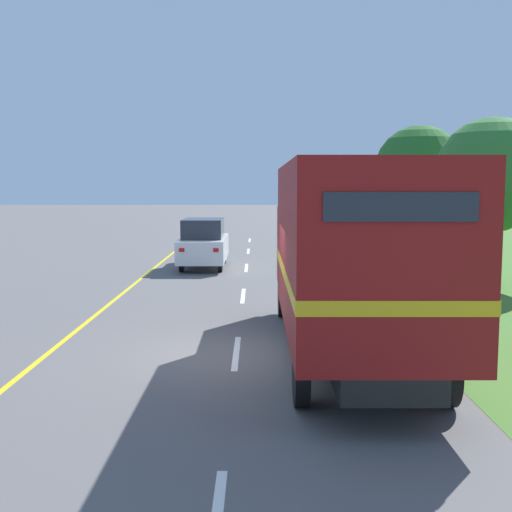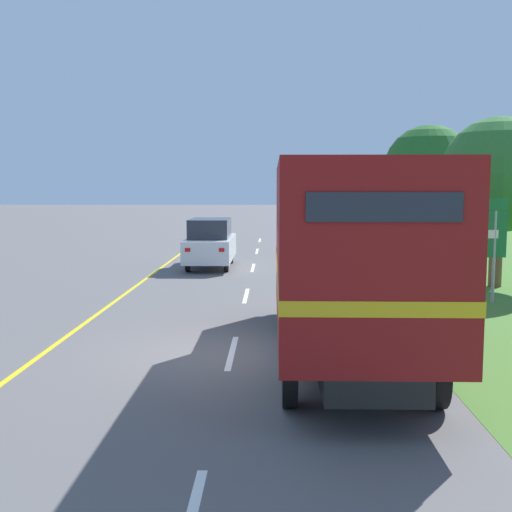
% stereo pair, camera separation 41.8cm
% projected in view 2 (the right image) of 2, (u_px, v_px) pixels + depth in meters
% --- Properties ---
extents(ground_plane, '(200.00, 200.00, 0.00)m').
position_uv_depth(ground_plane, '(231.00, 355.00, 12.49)').
color(ground_plane, '#5B5959').
extents(edge_line_yellow, '(0.12, 62.79, 0.01)m').
position_uv_depth(edge_line_yellow, '(165.00, 265.00, 26.70)').
color(edge_line_yellow, yellow).
rests_on(edge_line_yellow, ground).
extents(centre_dash_near, '(0.12, 2.60, 0.01)m').
position_uv_depth(centre_dash_near, '(232.00, 352.00, 12.67)').
color(centre_dash_near, white).
rests_on(centre_dash_near, ground).
extents(centre_dash_mid_a, '(0.12, 2.60, 0.01)m').
position_uv_depth(centre_dash_mid_a, '(246.00, 296.00, 19.23)').
color(centre_dash_mid_a, white).
rests_on(centre_dash_mid_a, ground).
extents(centre_dash_mid_b, '(0.12, 2.60, 0.01)m').
position_uv_depth(centre_dash_mid_b, '(253.00, 268.00, 25.78)').
color(centre_dash_mid_b, white).
rests_on(centre_dash_mid_b, ground).
extents(centre_dash_far, '(0.12, 2.60, 0.01)m').
position_uv_depth(centre_dash_far, '(257.00, 251.00, 32.34)').
color(centre_dash_far, white).
rests_on(centre_dash_far, ground).
extents(centre_dash_farthest, '(0.12, 2.60, 0.01)m').
position_uv_depth(centre_dash_farthest, '(260.00, 240.00, 38.90)').
color(centre_dash_farthest, white).
rests_on(centre_dash_farthest, ground).
extents(horse_trailer_truck, '(2.53, 8.89, 3.65)m').
position_uv_depth(horse_trailer_truck, '(345.00, 253.00, 11.91)').
color(horse_trailer_truck, black).
rests_on(horse_trailer_truck, ground).
extents(lead_car_white, '(1.80, 4.57, 1.97)m').
position_uv_depth(lead_car_white, '(210.00, 243.00, 25.82)').
color(lead_car_white, black).
rests_on(lead_car_white, ground).
extents(highway_sign, '(2.16, 0.09, 2.94)m').
position_uv_depth(highway_sign, '(469.00, 237.00, 17.84)').
color(highway_sign, '#9E9EA3').
rests_on(highway_sign, ground).
extents(roadside_tree_near, '(3.72, 3.72, 5.49)m').
position_uv_depth(roadside_tree_near, '(499.00, 175.00, 20.59)').
color(roadside_tree_near, brown).
rests_on(roadside_tree_near, ground).
extents(roadside_tree_mid, '(4.16, 4.16, 6.07)m').
position_uv_depth(roadside_tree_mid, '(429.00, 171.00, 29.53)').
color(roadside_tree_mid, '#4C3823').
rests_on(roadside_tree_mid, ground).
extents(roadside_tree_far, '(3.15, 3.15, 5.05)m').
position_uv_depth(roadside_tree_far, '(451.00, 183.00, 37.26)').
color(roadside_tree_far, brown).
rests_on(roadside_tree_far, ground).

